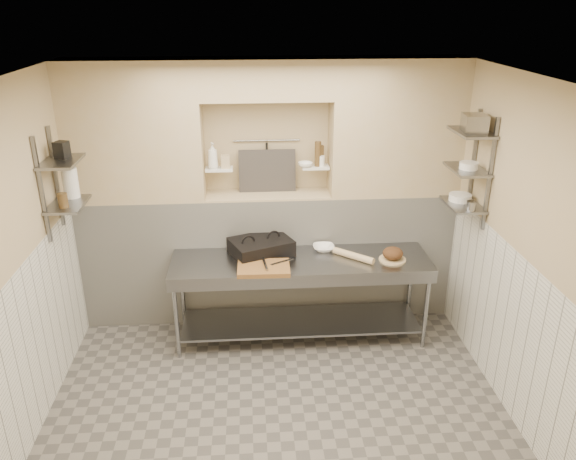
{
  "coord_description": "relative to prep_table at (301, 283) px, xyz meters",
  "views": [
    {
      "loc": [
        -0.2,
        -3.87,
        3.32
      ],
      "look_at": [
        0.15,
        0.9,
        1.35
      ],
      "focal_mm": 35.0,
      "sensor_mm": 36.0,
      "label": 1
    }
  ],
  "objects": [
    {
      "name": "jug_left",
      "position": [
        -2.14,
        0.03,
        1.11
      ],
      "size": [
        0.14,
        0.14,
        0.28
      ],
      "primitive_type": "cylinder",
      "color": "white",
      "rests_on": "wall_shelf_left_lower"
    },
    {
      "name": "alcove_shelf_left",
      "position": [
        -0.8,
        0.57,
        1.06
      ],
      "size": [
        0.28,
        0.16,
        0.02
      ],
      "primitive_type": "cube",
      "color": "white",
      "rests_on": "backwall_lower"
    },
    {
      "name": "wainscot_left",
      "position": [
        -2.29,
        -1.18,
        0.06
      ],
      "size": [
        0.02,
        3.9,
        1.4
      ],
      "primitive_type": "cube",
      "color": "white",
      "rests_on": "floor"
    },
    {
      "name": "canister_right",
      "position": [
        1.54,
        -0.33,
        0.92
      ],
      "size": [
        0.09,
        0.09,
        0.09
      ],
      "primitive_type": "cylinder",
      "color": "gray",
      "rests_on": "wall_shelf_right_lower"
    },
    {
      "name": "floor",
      "position": [
        -0.3,
        -1.18,
        -0.69
      ],
      "size": [
        4.0,
        3.9,
        0.1
      ],
      "primitive_type": "cube",
      "color": "#68625C",
      "rests_on": "ground"
    },
    {
      "name": "wall_shelf_left_upper",
      "position": [
        -2.14,
        -0.13,
        1.36
      ],
      "size": [
        0.3,
        0.5,
        0.03
      ],
      "primitive_type": "cube",
      "color": "slate",
      "rests_on": "wall_left"
    },
    {
      "name": "alcove_shelf_right",
      "position": [
        0.2,
        0.57,
        1.06
      ],
      "size": [
        0.28,
        0.16,
        0.02
      ],
      "primitive_type": "cube",
      "color": "white",
      "rests_on": "backwall_lower"
    },
    {
      "name": "box_left_upper",
      "position": [
        -2.14,
        -0.07,
        1.45
      ],
      "size": [
        0.14,
        0.14,
        0.15
      ],
      "primitive_type": "cube",
      "rotation": [
        0.0,
        0.0,
        -0.33
      ],
      "color": "black",
      "rests_on": "wall_shelf_left_upper"
    },
    {
      "name": "mixing_bowl",
      "position": [
        0.26,
        0.22,
        0.28
      ],
      "size": [
        0.22,
        0.22,
        0.05
      ],
      "primitive_type": "imported",
      "rotation": [
        0.0,
        0.0,
        -0.0
      ],
      "color": "white",
      "rests_on": "prep_table"
    },
    {
      "name": "wall_back",
      "position": [
        -0.3,
        0.82,
        0.76
      ],
      "size": [
        4.0,
        0.1,
        2.8
      ],
      "primitive_type": "cube",
      "color": "tan",
      "rests_on": "ground"
    },
    {
      "name": "wainscot_right",
      "position": [
        1.69,
        -1.18,
        0.06
      ],
      "size": [
        0.02,
        3.9,
        1.4
      ],
      "primitive_type": "cube",
      "color": "white",
      "rests_on": "floor"
    },
    {
      "name": "wall_shelf_right_upper",
      "position": [
        1.54,
        -0.13,
        1.56
      ],
      "size": [
        0.3,
        0.5,
        0.03
      ],
      "primitive_type": "cube",
      "color": "slate",
      "rests_on": "wall_right"
    },
    {
      "name": "ceiling",
      "position": [
        -0.3,
        -1.18,
        2.21
      ],
      "size": [
        4.0,
        3.9,
        0.1
      ],
      "primitive_type": "cube",
      "color": "silver",
      "rests_on": "ground"
    },
    {
      "name": "bowl_right_mid",
      "position": [
        1.54,
        -0.16,
        1.25
      ],
      "size": [
        0.17,
        0.17,
        0.06
      ],
      "primitive_type": "cylinder",
      "color": "white",
      "rests_on": "wall_shelf_right_mid"
    },
    {
      "name": "jar_alcove",
      "position": [
        -0.73,
        0.56,
        1.14
      ],
      "size": [
        0.09,
        0.09,
        0.13
      ],
      "primitive_type": "cube",
      "color": "tan",
      "rests_on": "alcove_shelf_left"
    },
    {
      "name": "condiment_c",
      "position": [
        0.26,
        0.55,
        1.13
      ],
      "size": [
        0.06,
        0.06,
        0.11
      ],
      "primitive_type": "cylinder",
      "color": "white",
      "rests_on": "alcove_shelf_right"
    },
    {
      "name": "shelf_rail_right_a",
      "position": [
        1.67,
        0.07,
        1.21
      ],
      "size": [
        0.03,
        0.03,
        1.05
      ],
      "primitive_type": "cube",
      "color": "slate",
      "rests_on": "wall_right"
    },
    {
      "name": "bowl_alcove",
      "position": [
        0.09,
        0.54,
        1.09
      ],
      "size": [
        0.17,
        0.17,
        0.05
      ],
      "primitive_type": "imported",
      "rotation": [
        0.0,
        0.0,
        -0.14
      ],
      "color": "white",
      "rests_on": "alcove_shelf_right"
    },
    {
      "name": "basket_right",
      "position": [
        1.54,
        -0.17,
        1.65
      ],
      "size": [
        0.23,
        0.27,
        0.16
      ],
      "primitive_type": "cube",
      "rotation": [
        0.0,
        0.0,
        -0.14
      ],
      "color": "gray",
      "rests_on": "wall_shelf_right_upper"
    },
    {
      "name": "hanging_steel",
      "position": [
        -0.3,
        0.72,
        1.14
      ],
      "size": [
        0.02,
        0.02,
        0.3
      ],
      "primitive_type": "cylinder",
      "color": "black",
      "rests_on": "utensil_rail"
    },
    {
      "name": "tongs",
      "position": [
        -0.37,
        -0.17,
        0.32
      ],
      "size": [
        0.06,
        0.28,
        0.03
      ],
      "primitive_type": "cylinder",
      "rotation": [
        1.57,
        0.0,
        0.12
      ],
      "color": "gray",
      "rests_on": "cutting_board"
    },
    {
      "name": "backwall_header",
      "position": [
        -0.3,
        0.57,
        1.96
      ],
      "size": [
        1.3,
        0.4,
        0.4
      ],
      "primitive_type": "cube",
      "color": "tan",
      "rests_on": "backwall_lower"
    },
    {
      "name": "condiment_a",
      "position": [
        0.26,
        0.59,
        1.18
      ],
      "size": [
        0.06,
        0.06,
        0.21
      ],
      "primitive_type": "cylinder",
      "color": "#4B361B",
      "rests_on": "alcove_shelf_right"
    },
    {
      "name": "backwall_pillar_left",
      "position": [
        -1.63,
        0.57,
        1.46
      ],
      "size": [
        1.35,
        0.4,
        1.4
      ],
      "primitive_type": "cube",
      "color": "tan",
      "rests_on": "backwall_lower"
    },
    {
      "name": "wall_shelf_right_lower",
      "position": [
        1.54,
        -0.13,
        0.86
      ],
      "size": [
        0.3,
        0.5,
        0.02
      ],
      "primitive_type": "cube",
      "color": "slate",
      "rests_on": "wall_right"
    },
    {
      "name": "bottle_soap",
      "position": [
        -0.86,
        0.55,
        1.2
      ],
      "size": [
        0.13,
        0.14,
        0.27
      ],
      "primitive_type": "imported",
      "rotation": [
        0.0,
        0.0,
        0.37
      ],
      "color": "white",
      "rests_on": "alcove_shelf_left"
    },
    {
      "name": "condiment_b",
      "position": [
        0.22,
        0.56,
        1.2
      ],
      "size": [
        0.06,
        0.06,
        0.26
      ],
      "primitive_type": "cylinder",
      "color": "#4B361B",
      "rests_on": "alcove_shelf_right"
    },
    {
      "name": "knife_blade",
      "position": [
        -0.2,
        -0.12,
        0.31
      ],
      "size": [
        0.24,
        0.15,
        0.01
      ],
      "primitive_type": "cube",
      "rotation": [
        0.0,
        0.0,
        0.5
      ],
      "color": "gray",
      "rests_on": "cutting_board"
    },
    {
      "name": "utensil_rail",
      "position": [
        -0.3,
        0.74,
        1.31
      ],
      "size": [
        0.7,
        0.02,
        0.02
      ],
      "primitive_type": "cylinder",
      "rotation": [
        0.0,
        1.57,
        0.0
      ],
      "color": "gray",
      "rests_on": "wall_back"
    },
    {
      "name": "wall_shelf_right_mid",
      "position": [
        1.54,
        -0.13,
        1.21
      ],
      "size": [
        0.3,
        0.5,
        0.02
      ],
      "primitive_type": "cube",
      "color": "slate",
      "rests_on": "wall_right"
    },
    {
      "name": "shelf_rail_left_b",
      "position": [
        -2.28,
        -0.33,
        1.16
      ],
      "size": [
        0.03,
        0.03,
        0.95
      ],
      "primitive_type": "cube",
      "color": "slate",
      "rests_on": "wall_left"
    },
    {
      "name": "shelf_rail_right_b",
      "position": [
        1.67,
        -0.33,
        1.21
      ],
      "size": [
        0.03,
        0.03,
        1.05
      ],
      "primitive_type": "cube",
      "color": "slate",
      "rests_on": "wall_right"
    },
    {
      "name": "backwall_pillar_right",
      "position": [
        1.02,
        0.57,
        1.46
      ],
      "size": [
        1.35,
        0.4,
        1.4
      ],
      "primitive_type": "cube",
      "color": "tan",
      "rests_on": "backwall_lower"
    },
    {
      "name": "splash_panel",
      "position": [
        -0.3,
        0.67,
        1.0
      ],
      "size": [
        0.6,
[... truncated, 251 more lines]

